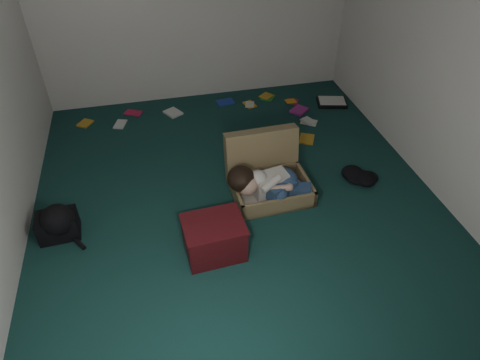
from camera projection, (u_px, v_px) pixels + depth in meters
name	position (u px, v px, depth m)	size (l,w,h in m)	color
floor	(237.00, 197.00, 4.37)	(4.50, 4.50, 0.00)	#133632
wall_front	(351.00, 310.00, 1.85)	(4.50, 4.50, 0.00)	silver
wall_right	(449.00, 58.00, 3.90)	(4.50, 4.50, 0.00)	silver
suitcase	(267.00, 174.00, 4.39)	(0.79, 0.77, 0.57)	olive
person	(268.00, 183.00, 4.21)	(0.84, 0.40, 0.35)	silver
maroon_bin	(214.00, 238.00, 3.69)	(0.54, 0.44, 0.36)	#410D11
backpack	(58.00, 225.00, 3.88)	(0.44, 0.35, 0.27)	black
clothing_pile	(368.00, 177.00, 4.52)	(0.41, 0.34, 0.13)	black
paper_tray	(332.00, 102.00, 5.84)	(0.45, 0.38, 0.05)	black
book_scatter	(224.00, 113.00, 5.65)	(2.97, 1.34, 0.02)	gold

